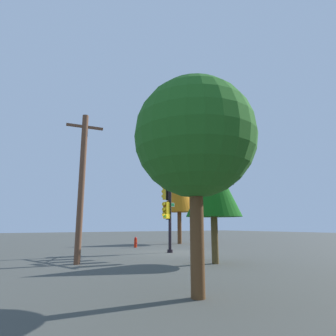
{
  "coord_description": "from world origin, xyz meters",
  "views": [
    {
      "loc": [
        16.47,
        -10.52,
        1.78
      ],
      "look_at": [
        -0.1,
        -0.09,
        5.7
      ],
      "focal_mm": 30.57,
      "sensor_mm": 36.0,
      "label": 1
    }
  ],
  "objects_px": {
    "tree_near": "(179,193)",
    "tree_mid": "(213,186)",
    "signal_pole_assembly": "(187,189)",
    "tree_far": "(195,138)",
    "utility_pole": "(82,184)",
    "fire_hydrant": "(136,242)"
  },
  "relations": [
    {
      "from": "utility_pole",
      "to": "fire_hydrant",
      "type": "height_order",
      "value": "utility_pole"
    },
    {
      "from": "fire_hydrant",
      "to": "tree_mid",
      "type": "bearing_deg",
      "value": -5.89
    },
    {
      "from": "signal_pole_assembly",
      "to": "tree_mid",
      "type": "height_order",
      "value": "signal_pole_assembly"
    },
    {
      "from": "signal_pole_assembly",
      "to": "tree_far",
      "type": "xyz_separation_m",
      "value": [
        8.98,
        -6.25,
        0.02
      ]
    },
    {
      "from": "tree_mid",
      "to": "tree_far",
      "type": "height_order",
      "value": "tree_far"
    },
    {
      "from": "fire_hydrant",
      "to": "tree_mid",
      "type": "distance_m",
      "value": 11.45
    },
    {
      "from": "fire_hydrant",
      "to": "tree_far",
      "type": "bearing_deg",
      "value": -20.51
    },
    {
      "from": "tree_mid",
      "to": "tree_far",
      "type": "relative_size",
      "value": 0.89
    },
    {
      "from": "utility_pole",
      "to": "fire_hydrant",
      "type": "xyz_separation_m",
      "value": [
        -7.7,
        6.72,
        -3.34
      ]
    },
    {
      "from": "fire_hydrant",
      "to": "tree_far",
      "type": "distance_m",
      "value": 17.1
    },
    {
      "from": "signal_pole_assembly",
      "to": "utility_pole",
      "type": "distance_m",
      "value": 7.2
    },
    {
      "from": "tree_far",
      "to": "utility_pole",
      "type": "bearing_deg",
      "value": -173.76
    },
    {
      "from": "signal_pole_assembly",
      "to": "utility_pole",
      "type": "height_order",
      "value": "utility_pole"
    },
    {
      "from": "signal_pole_assembly",
      "to": "tree_far",
      "type": "height_order",
      "value": "signal_pole_assembly"
    },
    {
      "from": "utility_pole",
      "to": "tree_mid",
      "type": "bearing_deg",
      "value": 60.08
    },
    {
      "from": "signal_pole_assembly",
      "to": "tree_far",
      "type": "bearing_deg",
      "value": -34.85
    },
    {
      "from": "signal_pole_assembly",
      "to": "tree_mid",
      "type": "bearing_deg",
      "value": -19.71
    },
    {
      "from": "tree_near",
      "to": "tree_far",
      "type": "bearing_deg",
      "value": -33.23
    },
    {
      "from": "tree_near",
      "to": "tree_mid",
      "type": "xyz_separation_m",
      "value": [
        12.98,
        -6.87,
        -1.27
      ]
    },
    {
      "from": "tree_far",
      "to": "tree_near",
      "type": "bearing_deg",
      "value": 146.77
    },
    {
      "from": "tree_near",
      "to": "tree_mid",
      "type": "relative_size",
      "value": 1.32
    },
    {
      "from": "signal_pole_assembly",
      "to": "tree_near",
      "type": "distance_m",
      "value": 10.26
    }
  ]
}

